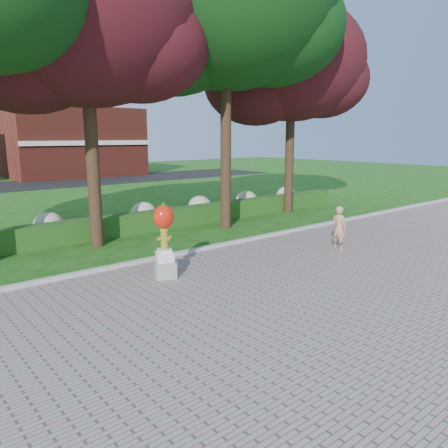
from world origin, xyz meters
The scene contains 12 objects.
ground centered at (0.00, 0.00, 0.00)m, with size 100.00×100.00×0.00m, color #164A12.
walkway centered at (0.00, -4.00, 0.02)m, with size 40.00×14.00×0.04m, color gray.
curb centered at (0.00, 3.00, 0.07)m, with size 40.00×0.18×0.15m, color #ADADA5.
lawn_hedge centered at (0.00, 7.00, 0.40)m, with size 24.00×0.70×0.80m, color #224814.
hydrangea_row centered at (0.57, 8.00, 0.55)m, with size 20.10×1.10×0.99m.
street centered at (0.00, 28.00, 0.01)m, with size 50.00×8.00×0.02m, color black.
building_right centered at (8.00, 34.00, 3.20)m, with size 12.00×8.00×6.40m, color maroon.
tree_mid_left centered at (-2.10, 6.08, 7.30)m, with size 8.25×7.04×10.69m.
tree_mid_right centered at (3.38, 5.60, 8.63)m, with size 9.75×8.32×12.64m.
tree_far_right centered at (8.40, 6.58, 6.97)m, with size 7.88×6.72×10.21m.
hydrant_sculpture centered at (-2.10, 1.38, 1.12)m, with size 0.72×0.72×2.05m.
woman centered at (4.02, 0.18, 0.78)m, with size 0.54×0.35×1.48m, color tan.
Camera 1 is at (-8.13, -8.38, 3.81)m, focal length 35.00 mm.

